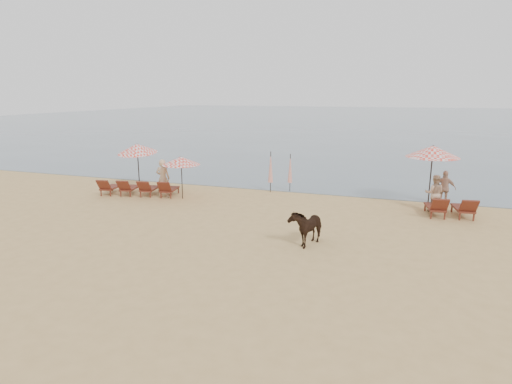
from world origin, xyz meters
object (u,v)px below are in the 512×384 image
Objects in this scene: lounger_cluster_right at (450,207)px; umbrella_closed_left at (290,169)px; beachgoer_right_b at (445,188)px; umbrella_open_right at (433,151)px; beachgoer_right_a at (434,193)px; beachgoer_left at (163,178)px; cow at (307,226)px; umbrella_open_left_b at (137,148)px; lounger_cluster_left at (138,188)px; umbrella_closed_right at (271,167)px; umbrella_open_left_a at (181,161)px.

lounger_cluster_right is 1.00× the size of umbrella_closed_left.
lounger_cluster_right is 1.98m from beachgoer_right_b.
umbrella_open_right is 1.73× the size of beachgoer_right_b.
lounger_cluster_right is 1.04m from beachgoer_right_a.
beachgoer_left is (-5.57, -3.16, -0.27)m from umbrella_closed_left.
umbrella_closed_left is 6.41m from beachgoer_left.
cow is 9.15m from beachgoer_left.
beachgoer_right_a is at bearing 9.25° from umbrella_open_left_b.
beachgoer_right_a is (13.72, 1.66, 0.39)m from lounger_cluster_left.
umbrella_open_left_a is at bearing -142.84° from umbrella_closed_right.
umbrella_open_left_a is 11.43m from umbrella_open_right.
beachgoer_right_a is (12.39, 1.49, -0.14)m from beachgoer_left.
umbrella_open_right is (-0.77, 1.51, 2.07)m from lounger_cluster_right.
lounger_cluster_left is 1.42× the size of umbrella_open_right.
beachgoer_left reaches higher than lounger_cluster_right.
lounger_cluster_left is 14.50m from beachgoer_right_b.
beachgoer_right_b is (0.50, 1.18, 0.00)m from beachgoer_right_a.
cow is (10.01, -5.11, -1.59)m from umbrella_open_left_b.
umbrella_closed_left is at bearing 24.41° from umbrella_closed_right.
lounger_cluster_left is 10.28m from cow.
umbrella_closed_right is at bearing -9.99° from beachgoer_right_a.
lounger_cluster_left is 2.66× the size of cow.
umbrella_closed_right is at bearing 3.23° from beachgoer_right_b.
umbrella_closed_right is at bearing 22.91° from umbrella_open_left_b.
beachgoer_right_a is at bearing -59.51° from umbrella_open_right.
beachgoer_right_b is at bearing -175.58° from beachgoer_left.
beachgoer_left is 13.16m from beachgoer_right_b.
umbrella_open_left_a is at bearing -145.16° from umbrella_closed_left.
beachgoer_left is at bearing 168.63° from cow.
umbrella_open_left_b is at bearing 1.93° from beachgoer_right_a.
cow is at bearing 52.54° from beachgoer_right_a.
beachgoer_left is (-12.99, -0.73, 0.51)m from lounger_cluster_right.
cow is at bearing -104.27° from umbrella_open_right.
umbrella_open_left_b is (-14.92, 0.09, 1.79)m from lounger_cluster_right.
umbrella_open_left_a is 1.28× the size of beachgoer_right_b.
lounger_cluster_right is 0.77× the size of umbrella_open_left_b.
umbrella_closed_left is at bearing -14.58° from beachgoer_right_a.
umbrella_open_left_b is at bearing -162.63° from umbrella_closed_left.
umbrella_open_left_a is at bearing 174.90° from lounger_cluster_right.
umbrella_open_left_a reaches higher than lounger_cluster_left.
beachgoer_left is at bearing 174.64° from lounger_cluster_right.
umbrella_open_left_a is 1.29× the size of beachgoer_right_a.
beachgoer_left is 12.48m from beachgoer_right_a.
beachgoer_right_b is (11.85, 2.66, -1.05)m from umbrella_open_left_a.
lounger_cluster_right is 0.71× the size of umbrella_open_right.
umbrella_closed_left is 7.03m from beachgoer_right_a.
umbrella_open_left_a is (-11.96, -0.73, 1.42)m from lounger_cluster_right.
umbrella_closed_right reaches higher than cow.
lounger_cluster_left is 7.71m from umbrella_closed_left.
umbrella_open_left_a is 0.80× the size of umbrella_open_left_b.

